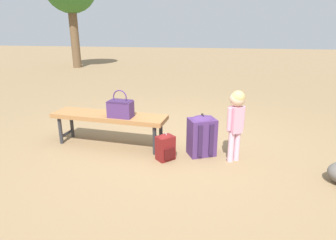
{
  "coord_description": "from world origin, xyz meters",
  "views": [
    {
      "loc": [
        0.59,
        -3.58,
        1.59
      ],
      "look_at": [
        -0.02,
        -0.12,
        0.45
      ],
      "focal_mm": 30.76,
      "sensor_mm": 36.0,
      "label": 1
    }
  ],
  "objects_px": {
    "child_standing": "(236,115)",
    "backpack_large": "(202,134)",
    "handbag": "(120,108)",
    "park_bench": "(109,118)",
    "backpack_small": "(165,146)"
  },
  "relations": [
    {
      "from": "park_bench",
      "to": "backpack_small",
      "type": "xyz_separation_m",
      "value": [
        0.85,
        -0.33,
        -0.22
      ]
    },
    {
      "from": "park_bench",
      "to": "backpack_large",
      "type": "bearing_deg",
      "value": -4.39
    },
    {
      "from": "backpack_small",
      "to": "backpack_large",
      "type": "bearing_deg",
      "value": 28.4
    },
    {
      "from": "child_standing",
      "to": "backpack_large",
      "type": "relative_size",
      "value": 1.59
    },
    {
      "from": "handbag",
      "to": "child_standing",
      "type": "bearing_deg",
      "value": -4.85
    },
    {
      "from": "park_bench",
      "to": "backpack_small",
      "type": "distance_m",
      "value": 0.94
    },
    {
      "from": "backpack_large",
      "to": "backpack_small",
      "type": "height_order",
      "value": "backpack_large"
    },
    {
      "from": "child_standing",
      "to": "backpack_large",
      "type": "bearing_deg",
      "value": 163.54
    },
    {
      "from": "child_standing",
      "to": "backpack_small",
      "type": "bearing_deg",
      "value": -172.3
    },
    {
      "from": "handbag",
      "to": "child_standing",
      "type": "relative_size",
      "value": 0.41
    },
    {
      "from": "handbag",
      "to": "backpack_large",
      "type": "xyz_separation_m",
      "value": [
        1.08,
        -0.01,
        -0.3
      ]
    },
    {
      "from": "handbag",
      "to": "backpack_small",
      "type": "relative_size",
      "value": 1.04
    },
    {
      "from": "handbag",
      "to": "park_bench",
      "type": "bearing_deg",
      "value": 155.72
    },
    {
      "from": "child_standing",
      "to": "handbag",
      "type": "bearing_deg",
      "value": 175.15
    },
    {
      "from": "handbag",
      "to": "child_standing",
      "type": "xyz_separation_m",
      "value": [
        1.48,
        -0.13,
        0.02
      ]
    }
  ]
}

